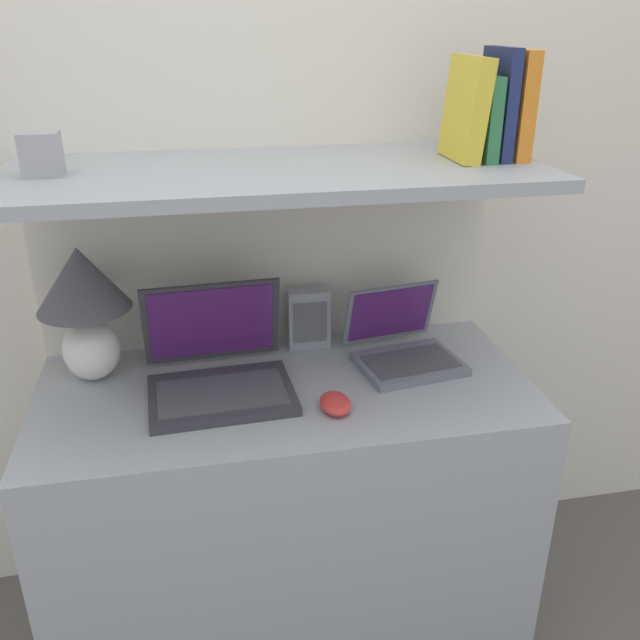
{
  "coord_description": "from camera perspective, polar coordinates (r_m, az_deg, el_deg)",
  "views": [
    {
      "loc": [
        -0.19,
        -1.11,
        1.54
      ],
      "look_at": [
        0.08,
        0.27,
        0.91
      ],
      "focal_mm": 38.0,
      "sensor_mm": 36.0,
      "label": 1
    }
  ],
  "objects": [
    {
      "name": "wall_back",
      "position": [
        1.76,
        -4.85,
        12.98
      ],
      "size": [
        6.0,
        0.05,
        2.4
      ],
      "color": "silver",
      "rests_on": "ground_plane"
    },
    {
      "name": "desk",
      "position": [
        1.82,
        -2.61,
        -15.82
      ],
      "size": [
        1.16,
        0.55,
        0.74
      ],
      "color": "#999EA3",
      "rests_on": "ground_plane"
    },
    {
      "name": "back_riser",
      "position": [
        1.93,
        -4.08,
        -4.79
      ],
      "size": [
        1.16,
        0.04,
        1.22
      ],
      "color": "silver",
      "rests_on": "ground_plane"
    },
    {
      "name": "shelf",
      "position": [
        1.49,
        -3.64,
        12.23
      ],
      "size": [
        1.16,
        0.49,
        0.03
      ],
      "color": "#999EA3",
      "rests_on": "back_riser"
    },
    {
      "name": "table_lamp",
      "position": [
        1.65,
        -19.27,
        1.67
      ],
      "size": [
        0.21,
        0.21,
        0.33
      ],
      "color": "white",
      "rests_on": "desk"
    },
    {
      "name": "laptop_large",
      "position": [
        1.59,
        -8.56,
        -4.21
      ],
      "size": [
        0.34,
        0.32,
        0.24
      ],
      "color": "#333338",
      "rests_on": "desk"
    },
    {
      "name": "laptop_small",
      "position": [
        1.72,
        7.02,
        -2.28
      ],
      "size": [
        0.28,
        0.27,
        0.18
      ],
      "color": "slate",
      "rests_on": "desk"
    },
    {
      "name": "computer_mouse",
      "position": [
        1.51,
        1.31,
        -7.04
      ],
      "size": [
        0.07,
        0.1,
        0.03
      ],
      "color": "red",
      "rests_on": "desk"
    },
    {
      "name": "router_box",
      "position": [
        1.77,
        -0.98,
        0.13
      ],
      "size": [
        0.11,
        0.05,
        0.16
      ],
      "color": "gray",
      "rests_on": "desk"
    },
    {
      "name": "book_orange",
      "position": [
        1.63,
        16.07,
        17.01
      ],
      "size": [
        0.03,
        0.15,
        0.23
      ],
      "color": "orange",
      "rests_on": "shelf"
    },
    {
      "name": "book_navy",
      "position": [
        1.61,
        14.77,
        17.17
      ],
      "size": [
        0.03,
        0.15,
        0.24
      ],
      "color": "navy",
      "rests_on": "shelf"
    },
    {
      "name": "book_green",
      "position": [
        1.6,
        13.48,
        16.24
      ],
      "size": [
        0.03,
        0.16,
        0.18
      ],
      "color": "#2D7042",
      "rests_on": "shelf"
    },
    {
      "name": "book_yellow",
      "position": [
        1.58,
        12.18,
        16.98
      ],
      "size": [
        0.06,
        0.17,
        0.22
      ],
      "color": "gold",
      "rests_on": "shelf"
    },
    {
      "name": "shelf_gadget",
      "position": [
        1.5,
        -22.41,
        12.77
      ],
      "size": [
        0.08,
        0.06,
        0.09
      ],
      "color": "#99999E",
      "rests_on": "shelf"
    }
  ]
}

